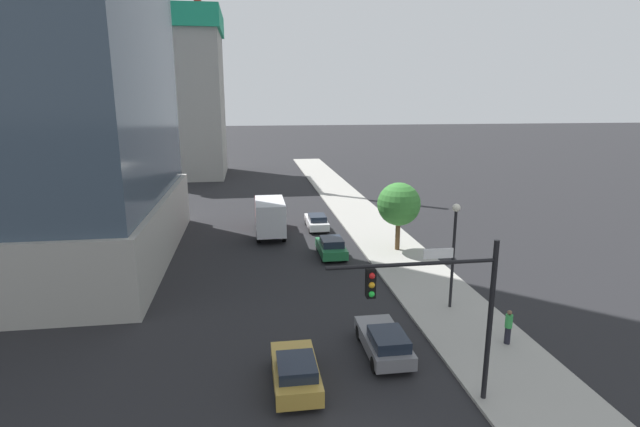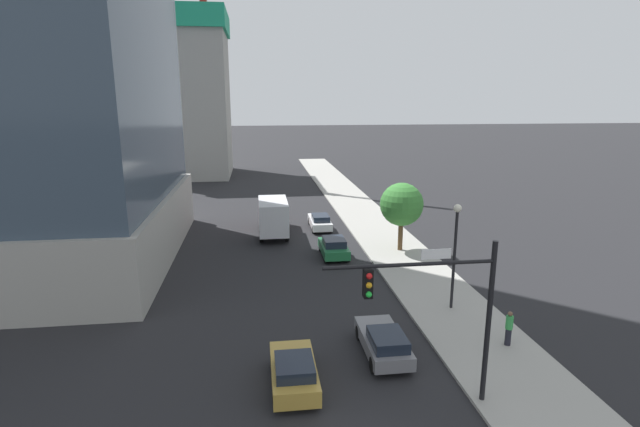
{
  "view_description": "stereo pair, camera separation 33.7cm",
  "coord_description": "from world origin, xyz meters",
  "views": [
    {
      "loc": [
        -3.27,
        -12.04,
        11.5
      ],
      "look_at": [
        -0.01,
        10.22,
        6.13
      ],
      "focal_mm": 27.18,
      "sensor_mm": 36.0,
      "label": 1
    },
    {
      "loc": [
        -2.93,
        -12.08,
        11.5
      ],
      "look_at": [
        -0.01,
        10.22,
        6.13
      ],
      "focal_mm": 27.18,
      "sensor_mm": 36.0,
      "label": 2
    }
  ],
  "objects": [
    {
      "name": "sidewalk",
      "position": [
        7.53,
        20.0,
        0.07
      ],
      "size": [
        4.98,
        120.0,
        0.15
      ],
      "primitive_type": "cube",
      "color": "#9E9B93",
      "rests_on": "ground"
    },
    {
      "name": "construction_building",
      "position": [
        -13.18,
        63.46,
        13.15
      ],
      "size": [
        21.32,
        19.75,
        31.44
      ],
      "color": "#9E9B93",
      "rests_on": "ground"
    },
    {
      "name": "traffic_light_pole",
      "position": [
        3.39,
        3.52,
        4.48
      ],
      "size": [
        6.35,
        0.48,
        6.38
      ],
      "color": "black",
      "rests_on": "sidewalk"
    },
    {
      "name": "street_lamp",
      "position": [
        7.55,
        11.74,
        4.0
      ],
      "size": [
        0.44,
        0.44,
        5.89
      ],
      "color": "black",
      "rests_on": "sidewalk"
    },
    {
      "name": "street_tree",
      "position": [
        7.79,
        22.35,
        3.7
      ],
      "size": [
        3.26,
        3.26,
        5.2
      ],
      "color": "brown",
      "rests_on": "sidewalk"
    },
    {
      "name": "car_gray",
      "position": [
        2.55,
        7.39,
        0.72
      ],
      "size": [
        1.79,
        4.33,
        1.42
      ],
      "color": "slate",
      "rests_on": "ground"
    },
    {
      "name": "car_gold",
      "position": [
        -1.7,
        5.49,
        0.71
      ],
      "size": [
        1.81,
        4.04,
        1.43
      ],
      "color": "#AD8938",
      "rests_on": "ground"
    },
    {
      "name": "car_white",
      "position": [
        2.55,
        29.74,
        0.69
      ],
      "size": [
        1.73,
        4.45,
        1.39
      ],
      "color": "silver",
      "rests_on": "ground"
    },
    {
      "name": "car_green",
      "position": [
        2.55,
        21.85,
        0.73
      ],
      "size": [
        1.84,
        4.02,
        1.46
      ],
      "color": "#1E6638",
      "rests_on": "ground"
    },
    {
      "name": "box_truck",
      "position": [
        -1.7,
        28.39,
        1.8
      ],
      "size": [
        2.38,
        7.17,
        3.2
      ],
      "color": "#B21E1E",
      "rests_on": "ground"
    },
    {
      "name": "pedestrian_green_shirt",
      "position": [
        8.56,
        7.39,
        1.01
      ],
      "size": [
        0.34,
        0.34,
        1.69
      ],
      "color": "black",
      "rests_on": "sidewalk"
    }
  ]
}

